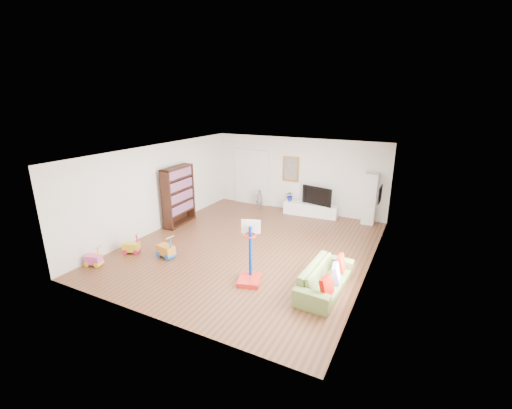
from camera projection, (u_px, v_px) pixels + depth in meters
The scene contains 25 objects.
floor at pixel (250, 247), 9.75m from camera, with size 6.50×7.50×0.00m, color brown.
ceiling at pixel (249, 152), 8.94m from camera, with size 6.50×7.50×0.00m, color white.
wall_back at pixel (297, 175), 12.54m from camera, with size 6.50×0.00×2.70m, color silver.
wall_front at pixel (152, 256), 6.16m from camera, with size 6.50×0.00×2.70m, color silver.
wall_left at pixel (158, 188), 10.76m from camera, with size 0.00×7.50×2.70m, color white.
wall_right at pixel (373, 220), 7.94m from camera, with size 0.00×7.50×2.70m, color white.
navy_accent at pixel (383, 186), 8.99m from camera, with size 0.01×3.20×1.70m, color black.
olive_wainscot at pixel (377, 233), 9.39m from camera, with size 0.01×3.20×1.00m, color brown.
doorway at pixel (251, 178), 13.41m from camera, with size 1.45×0.06×2.10m, color white.
painting_back at pixel (291, 169), 12.55m from camera, with size 0.62×0.06×0.92m, color gold.
artwork_right at pixel (380, 195), 9.28m from camera, with size 0.04×0.56×0.46m, color #7F3F8C.
media_console at pixel (311, 209), 12.28m from camera, with size 1.92×0.48×0.45m, color white.
tall_cabinet at pixel (370, 199), 11.31m from camera, with size 0.40×0.40×1.73m, color white.
bookshelf at pixel (179, 196), 11.24m from camera, with size 0.35×1.33×1.94m, color black.
sofa at pixel (326, 278), 7.49m from camera, with size 1.97×0.77×0.58m, color olive.
basketball_hoop at pixel (249, 253), 7.67m from camera, with size 0.50×0.61×1.46m, color red.
ride_on_yellow at pixel (131, 244), 9.28m from camera, with size 0.42×0.26×0.55m, color gold.
ride_on_orange at pixel (166, 246), 9.03m from camera, with size 0.47×0.29×0.63m, color orange.
ride_on_pink at pixel (93, 256), 8.59m from camera, with size 0.39×0.24×0.52m, color #DF54A4.
child at pixel (259, 199), 12.97m from camera, with size 0.28×0.18×0.75m, color slate.
tv at pixel (318, 195), 12.03m from camera, with size 1.13×0.15×0.65m, color black.
vase_plant at pixel (290, 196), 12.50m from camera, with size 0.33×0.28×0.36m, color navy.
pillow_left at pixel (327, 286), 6.86m from camera, with size 0.10×0.38×0.38m, color #AB0B01.
pillow_center at pixel (336, 273), 7.36m from camera, with size 0.10×0.38×0.38m, color silver.
pillow_right at pixel (341, 263), 7.82m from camera, with size 0.10×0.36×0.36m, color #AC1D0A.
Camera 1 is at (4.22, -7.88, 4.08)m, focal length 24.00 mm.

